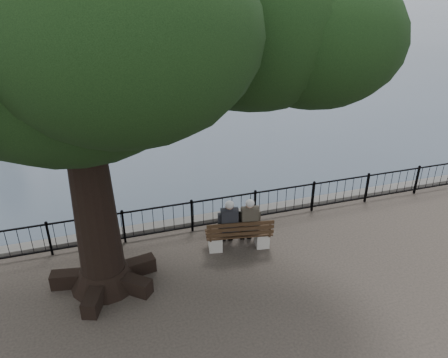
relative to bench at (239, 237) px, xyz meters
name	(u,v)px	position (x,y,z in m)	size (l,w,h in m)	color
harbor	(219,230)	(-0.05, 1.73, -0.84)	(260.00, 260.00, 1.20)	#4A4743
railing	(224,210)	(-0.05, 1.23, 0.22)	(22.06, 0.06, 1.00)	black
bench	(239,237)	(0.00, 0.00, 0.00)	(1.93, 0.86, 0.98)	#999896
person_left	(229,225)	(-0.26, 0.15, 0.37)	(0.51, 0.82, 1.56)	black
person_right	(248,223)	(0.29, 0.06, 0.37)	(0.51, 0.82, 1.56)	#2B2821
tree	(113,20)	(-2.83, -0.30, 5.91)	(11.64, 8.13, 9.50)	black
lion_monument	(125,17)	(1.95, 48.67, 0.87)	(5.98, 5.98, 8.82)	#4A4743
sailboat_a	(36,103)	(-6.83, 19.56, -1.06)	(1.90, 5.01, 8.56)	silver
sailboat_b	(67,89)	(-4.99, 22.27, -1.01)	(1.68, 5.42, 11.22)	silver
sailboat_c	(195,87)	(3.73, 20.41, -1.06)	(1.55, 4.91, 8.86)	silver
sailboat_d	(269,64)	(11.76, 25.90, -1.05)	(1.72, 5.21, 9.40)	silver
sailboat_f	(116,60)	(-0.78, 31.73, -1.03)	(2.38, 5.67, 10.66)	silver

